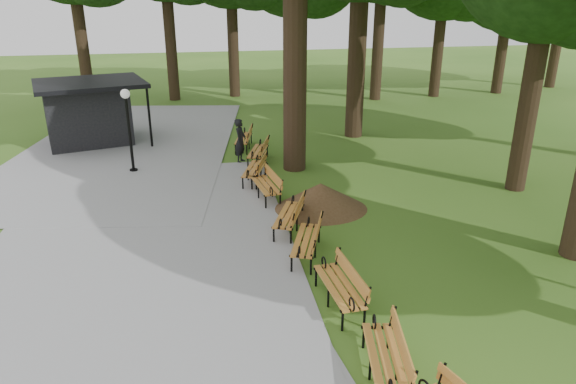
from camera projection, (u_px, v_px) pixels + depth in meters
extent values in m
plane|color=#3A661D|center=(339.00, 342.00, 9.46)|extent=(100.00, 100.00, 0.00)
cube|color=#959598|center=(126.00, 279.00, 11.47)|extent=(12.00, 38.00, 0.06)
imported|color=black|center=(240.00, 141.00, 19.17)|extent=(0.60, 0.70, 1.64)
cylinder|color=black|center=(130.00, 135.00, 17.93)|extent=(0.10, 0.10, 2.67)
sphere|color=white|center=(125.00, 94.00, 17.41)|extent=(0.32, 0.32, 0.32)
cone|color=#47301C|center=(320.00, 196.00, 15.09)|extent=(2.34, 2.34, 0.81)
cylinder|color=black|center=(532.00, 84.00, 15.62)|extent=(0.60, 0.60, 6.73)
cylinder|color=black|center=(295.00, 34.00, 17.06)|extent=(0.80, 0.80, 9.31)
cylinder|color=black|center=(358.00, 37.00, 21.50)|extent=(0.76, 0.76, 8.45)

